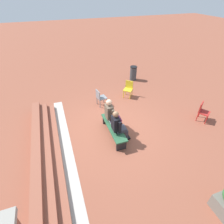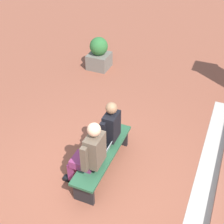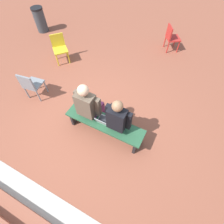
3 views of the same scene
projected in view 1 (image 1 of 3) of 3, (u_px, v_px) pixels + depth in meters
The scene contains 11 objects.
ground_plane at pixel (111, 129), 7.22m from camera, with size 60.00×60.00×0.00m, color brown.
concrete_strip at pixel (66, 146), 6.41m from camera, with size 6.36×0.40×0.01m, color #B7B2A8.
brick_steps at pixel (44, 148), 6.11m from camera, with size 5.56×0.90×0.45m.
bench at pixel (114, 128), 6.71m from camera, with size 1.80×0.44×0.45m.
person_student at pixel (118, 125), 6.28m from camera, with size 0.55×0.69×1.35m.
person_adult at pixel (112, 114), 6.80m from camera, with size 0.58×0.74×1.41m.
laptop at pixel (113, 125), 6.63m from camera, with size 0.32×0.29×0.21m.
plastic_chair_far_right at pixel (128, 88), 9.08m from camera, with size 0.59×0.59×0.84m.
plastic_chair_foreground at pixel (100, 97), 8.36m from camera, with size 0.48×0.48×0.84m.
plastic_chair_near_bench_left at pixel (203, 111), 7.43m from camera, with size 0.58×0.58×0.84m.
litter_bin at pixel (133, 73), 10.75m from camera, with size 0.42×0.42×0.86m.
Camera 1 is at (-5.15, 1.79, 4.79)m, focal length 28.00 mm.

